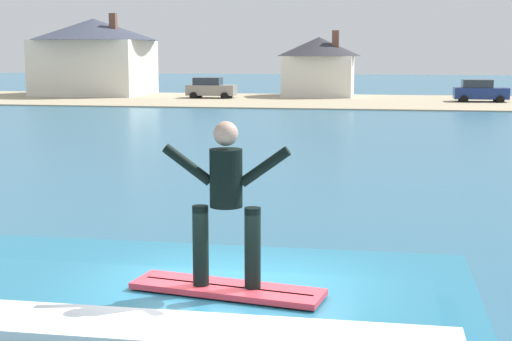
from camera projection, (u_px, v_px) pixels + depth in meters
surfboard at (227, 289)px, 7.42m from camera, size 2.00×0.83×0.06m
surfer at (226, 195)px, 7.26m from camera, size 1.27×0.32×1.64m
shoreline_bank at (366, 101)px, 61.19m from camera, size 120.00×18.04×0.10m
car_near_shore at (211, 88)px, 64.87m from camera, size 4.21×2.28×1.86m
car_far_shore at (480, 91)px, 59.90m from camera, size 4.24×2.25×1.86m
house_with_chimney at (94, 53)px, 69.61m from camera, size 11.96×11.96×7.52m
house_small_cottage at (319, 64)px, 67.27m from camera, size 7.59×7.59×5.93m
tree_tall_bare at (106, 54)px, 72.32m from camera, size 2.93×2.93×5.37m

